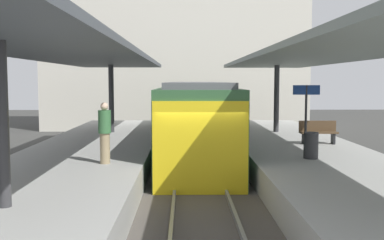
% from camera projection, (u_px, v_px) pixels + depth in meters
% --- Properties ---
extents(ground_plane, '(80.00, 80.00, 0.00)m').
position_uv_depth(ground_plane, '(199.00, 194.00, 13.61)').
color(ground_plane, '#383835').
extents(platform_left, '(4.40, 28.00, 1.00)m').
position_uv_depth(platform_left, '(71.00, 178.00, 13.51)').
color(platform_left, '#9E9E99').
rests_on(platform_left, ground_plane).
extents(platform_right, '(4.40, 28.00, 1.00)m').
position_uv_depth(platform_right, '(327.00, 177.00, 13.63)').
color(platform_right, '#9E9E99').
rests_on(platform_right, ground_plane).
extents(track_ballast, '(3.20, 28.00, 0.20)m').
position_uv_depth(track_ballast, '(199.00, 191.00, 13.60)').
color(track_ballast, '#4C4742').
rests_on(track_ballast, ground_plane).
extents(rail_near_side, '(0.08, 28.00, 0.14)m').
position_uv_depth(rail_near_side, '(175.00, 185.00, 13.57)').
color(rail_near_side, slate).
rests_on(rail_near_side, track_ballast).
extents(rail_far_side, '(0.08, 28.00, 0.14)m').
position_uv_depth(rail_far_side, '(224.00, 185.00, 13.60)').
color(rail_far_side, slate).
rests_on(rail_far_side, track_ballast).
extents(commuter_train, '(2.78, 14.06, 3.10)m').
position_uv_depth(commuter_train, '(195.00, 119.00, 19.58)').
color(commuter_train, '#2D5633').
rests_on(commuter_train, track_ballast).
extents(canopy_left, '(4.18, 21.00, 3.25)m').
position_uv_depth(canopy_left, '(79.00, 57.00, 14.59)').
color(canopy_left, '#333335').
rests_on(canopy_left, platform_left).
extents(canopy_right, '(4.18, 21.00, 3.23)m').
position_uv_depth(canopy_right, '(316.00, 57.00, 14.71)').
color(canopy_right, '#333335').
rests_on(canopy_right, platform_right).
extents(platform_bench, '(1.40, 0.41, 0.86)m').
position_uv_depth(platform_bench, '(318.00, 131.00, 17.17)').
color(platform_bench, black).
rests_on(platform_bench, platform_right).
extents(platform_sign, '(0.90, 0.08, 2.21)m').
position_uv_depth(platform_sign, '(306.00, 103.00, 15.39)').
color(platform_sign, '#262628').
rests_on(platform_sign, platform_right).
extents(litter_bin, '(0.44, 0.44, 0.80)m').
position_uv_depth(litter_bin, '(311.00, 145.00, 13.90)').
color(litter_bin, '#2D2D30').
rests_on(litter_bin, platform_right).
extents(passenger_near_bench, '(0.36, 0.36, 1.74)m').
position_uv_depth(passenger_near_bench, '(105.00, 132.00, 13.00)').
color(passenger_near_bench, '#998460').
rests_on(passenger_near_bench, platform_left).
extents(station_building_backdrop, '(18.00, 6.00, 11.00)m').
position_uv_depth(station_building_backdrop, '(176.00, 51.00, 33.05)').
color(station_building_backdrop, beige).
rests_on(station_building_backdrop, ground_plane).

